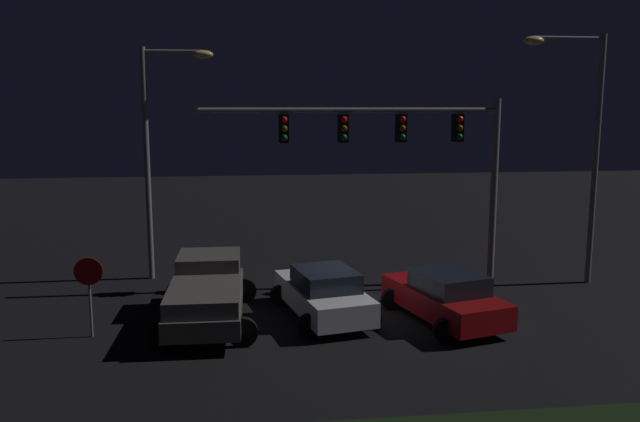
% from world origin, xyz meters
% --- Properties ---
extents(ground_plane, '(80.00, 80.00, 0.00)m').
position_xyz_m(ground_plane, '(0.00, 0.00, 0.00)').
color(ground_plane, black).
extents(pickup_truck, '(2.92, 5.43, 1.80)m').
position_xyz_m(pickup_truck, '(-4.13, -0.22, 1.00)').
color(pickup_truck, '#514C47').
rests_on(pickup_truck, ground_plane).
extents(car_sedan, '(3.06, 4.68, 1.51)m').
position_xyz_m(car_sedan, '(-0.73, -0.22, 0.74)').
color(car_sedan, silver).
rests_on(car_sedan, ground_plane).
extents(car_sedan_far, '(3.20, 4.72, 1.51)m').
position_xyz_m(car_sedan_far, '(2.76, -1.00, 0.74)').
color(car_sedan_far, maroon).
rests_on(car_sedan_far, ground_plane).
extents(traffic_signal_gantry, '(10.32, 0.56, 6.50)m').
position_xyz_m(traffic_signal_gantry, '(2.39, 3.01, 5.03)').
color(traffic_signal_gantry, slate).
rests_on(traffic_signal_gantry, ground_plane).
extents(street_lamp_left, '(2.53, 0.44, 8.28)m').
position_xyz_m(street_lamp_left, '(-5.92, 4.93, 5.19)').
color(street_lamp_left, slate).
rests_on(street_lamp_left, ground_plane).
extents(street_lamp_right, '(2.93, 0.44, 8.64)m').
position_xyz_m(street_lamp_right, '(8.58, 2.45, 5.43)').
color(street_lamp_right, slate).
rests_on(street_lamp_right, ground_plane).
extents(stop_sign, '(0.76, 0.08, 2.23)m').
position_xyz_m(stop_sign, '(-7.22, -1.13, 1.56)').
color(stop_sign, slate).
rests_on(stop_sign, ground_plane).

